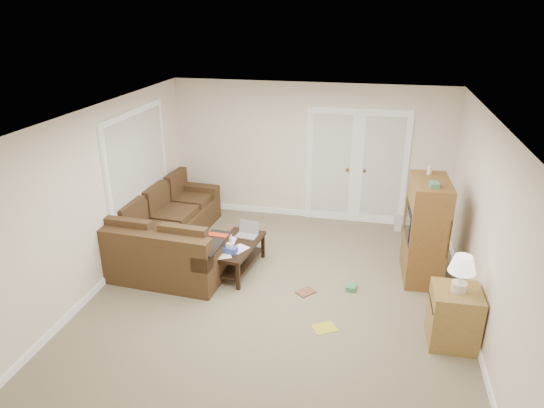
% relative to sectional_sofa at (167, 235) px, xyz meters
% --- Properties ---
extents(floor, '(5.50, 5.50, 0.00)m').
position_rel_sectional_sofa_xyz_m(floor, '(1.96, -0.75, -0.33)').
color(floor, gray).
rests_on(floor, ground).
extents(ceiling, '(5.00, 5.50, 0.02)m').
position_rel_sectional_sofa_xyz_m(ceiling, '(1.96, -0.75, 2.17)').
color(ceiling, white).
rests_on(ceiling, wall_back).
extents(wall_left, '(0.02, 5.50, 2.50)m').
position_rel_sectional_sofa_xyz_m(wall_left, '(-0.54, -0.75, 0.92)').
color(wall_left, white).
rests_on(wall_left, floor).
extents(wall_right, '(0.02, 5.50, 2.50)m').
position_rel_sectional_sofa_xyz_m(wall_right, '(4.46, -0.75, 0.92)').
color(wall_right, white).
rests_on(wall_right, floor).
extents(wall_back, '(5.00, 0.02, 2.50)m').
position_rel_sectional_sofa_xyz_m(wall_back, '(1.96, 2.00, 0.92)').
color(wall_back, white).
rests_on(wall_back, floor).
extents(wall_front, '(5.00, 0.02, 2.50)m').
position_rel_sectional_sofa_xyz_m(wall_front, '(1.96, -3.50, 0.92)').
color(wall_front, white).
rests_on(wall_front, floor).
extents(baseboards, '(5.00, 5.50, 0.10)m').
position_rel_sectional_sofa_xyz_m(baseboards, '(1.96, -0.75, -0.28)').
color(baseboards, silver).
rests_on(baseboards, floor).
extents(french_doors, '(1.80, 0.05, 2.13)m').
position_rel_sectional_sofa_xyz_m(french_doors, '(2.81, 1.96, 0.70)').
color(french_doors, silver).
rests_on(french_doors, floor).
extents(window_left, '(0.05, 1.92, 1.42)m').
position_rel_sectional_sofa_xyz_m(window_left, '(-0.50, 0.25, 1.22)').
color(window_left, silver).
rests_on(window_left, wall_left).
extents(sectional_sofa, '(1.88, 2.84, 0.84)m').
position_rel_sectional_sofa_xyz_m(sectional_sofa, '(0.00, 0.00, 0.00)').
color(sectional_sofa, '#48321B').
rests_on(sectional_sofa, floor).
extents(coffee_table, '(0.67, 1.14, 0.74)m').
position_rel_sectional_sofa_xyz_m(coffee_table, '(1.23, -0.24, -0.09)').
color(coffee_table, black).
rests_on(coffee_table, floor).
extents(tv_armoire, '(0.55, 0.95, 1.60)m').
position_rel_sectional_sofa_xyz_m(tv_armoire, '(3.90, 0.16, 0.42)').
color(tv_armoire, brown).
rests_on(tv_armoire, floor).
extents(side_cabinet, '(0.55, 0.55, 1.15)m').
position_rel_sectional_sofa_xyz_m(side_cabinet, '(4.16, -1.35, 0.08)').
color(side_cabinet, olive).
rests_on(side_cabinet, floor).
extents(space_heater, '(0.14, 0.13, 0.32)m').
position_rel_sectional_sofa_xyz_m(space_heater, '(3.63, 1.70, -0.17)').
color(space_heater, silver).
rests_on(space_heater, floor).
extents(floor_magazine, '(0.35, 0.33, 0.01)m').
position_rel_sectional_sofa_xyz_m(floor_magazine, '(2.68, -1.41, -0.33)').
color(floor_magazine, gold).
rests_on(floor_magazine, floor).
extents(floor_greenbox, '(0.14, 0.18, 0.07)m').
position_rel_sectional_sofa_xyz_m(floor_greenbox, '(2.94, -0.44, -0.29)').
color(floor_greenbox, '#3D8656').
rests_on(floor_greenbox, floor).
extents(floor_book, '(0.30, 0.30, 0.02)m').
position_rel_sectional_sofa_xyz_m(floor_book, '(2.26, -0.60, -0.32)').
color(floor_book, brown).
rests_on(floor_book, floor).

